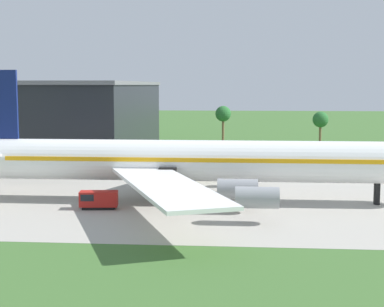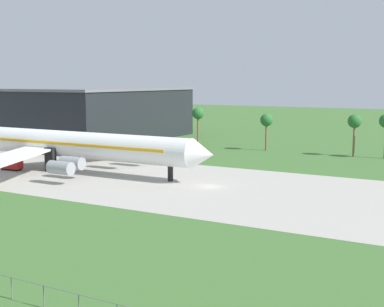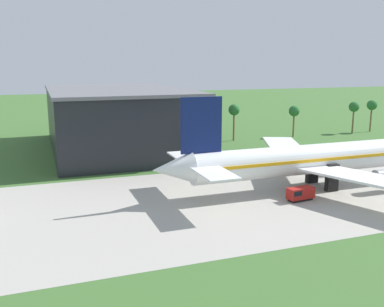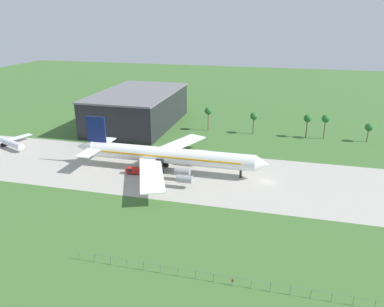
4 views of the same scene
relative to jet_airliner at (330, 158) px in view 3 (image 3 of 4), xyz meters
The scene contains 4 objects.
jet_airliner is the anchor object (origin of this frame).
baggage_tug 13.26m from the jet_airliner, 150.60° to the right, with size 5.19×2.50×2.41m.
terminal_building 63.89m from the jet_airliner, 121.25° to the left, with size 36.72×61.20×17.33m.
palm_tree_row 68.79m from the jet_airliner, 50.99° to the left, with size 76.69×3.60×11.73m.
Camera 3 is at (-90.65, -67.80, 24.28)m, focal length 40.00 mm.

